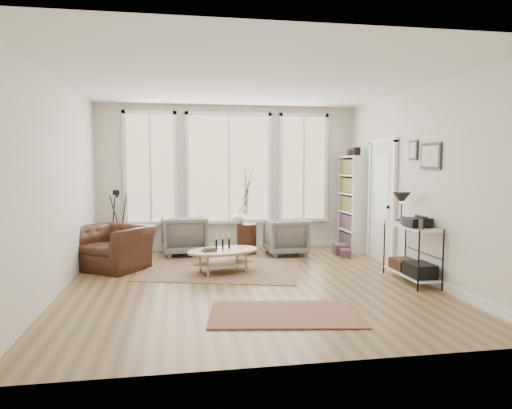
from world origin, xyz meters
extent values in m
plane|color=olive|center=(0.00, 0.00, 0.00)|extent=(5.50, 5.50, 0.00)
plane|color=white|center=(0.00, 0.00, 2.90)|extent=(5.50, 5.50, 0.00)
cube|color=silver|center=(0.00, 2.75, 1.45)|extent=(5.20, 0.04, 2.90)
cube|color=silver|center=(0.00, -2.75, 1.45)|extent=(5.20, 0.04, 2.90)
cube|color=silver|center=(-2.60, 0.00, 1.45)|extent=(0.04, 5.50, 2.90)
cube|color=silver|center=(2.60, 0.00, 1.45)|extent=(0.04, 5.50, 2.90)
cube|color=white|center=(0.00, 2.74, 0.06)|extent=(5.10, 0.04, 0.12)
cube|color=white|center=(2.58, 0.00, 0.06)|extent=(0.03, 5.40, 0.12)
cube|color=#D3BA80|center=(0.00, 2.73, 1.65)|extent=(1.60, 0.03, 2.10)
cube|color=#D3BA80|center=(-1.55, 2.73, 1.65)|extent=(0.90, 0.03, 2.10)
cube|color=#D3BA80|center=(1.55, 2.73, 1.65)|extent=(0.90, 0.03, 2.10)
cube|color=white|center=(0.00, 2.71, 1.65)|extent=(1.74, 0.06, 2.24)
cube|color=white|center=(-1.55, 2.71, 1.65)|extent=(1.04, 0.06, 2.24)
cube|color=white|center=(1.55, 2.71, 1.65)|extent=(1.04, 0.06, 2.24)
cube|color=white|center=(0.00, 2.69, 0.57)|extent=(4.10, 0.12, 0.06)
cube|color=silver|center=(2.58, 1.15, 1.05)|extent=(0.04, 0.88, 2.10)
cube|color=white|center=(2.56, 1.15, 1.30)|extent=(0.01, 0.55, 1.20)
cube|color=white|center=(2.56, 0.66, 1.05)|extent=(0.06, 0.08, 2.18)
cube|color=white|center=(2.56, 1.64, 1.05)|extent=(0.06, 0.08, 2.18)
cube|color=white|center=(2.56, 1.15, 2.14)|extent=(0.06, 1.06, 0.08)
sphere|color=black|center=(2.53, 0.82, 1.00)|extent=(0.06, 0.06, 0.06)
cube|color=white|center=(2.43, 1.81, 0.95)|extent=(0.30, 0.03, 1.90)
cube|color=white|center=(2.43, 2.63, 0.95)|extent=(0.30, 0.03, 1.90)
cube|color=white|center=(2.58, 2.23, 0.95)|extent=(0.02, 0.85, 1.90)
cube|color=white|center=(2.43, 2.23, 0.95)|extent=(0.30, 0.81, 1.90)
cube|color=brown|center=(2.43, 2.23, 0.95)|extent=(0.24, 0.75, 1.76)
cube|color=black|center=(2.43, 2.02, 1.98)|extent=(0.12, 0.10, 0.16)
sphere|color=#371E14|center=(2.43, 2.38, 1.97)|extent=(0.14, 0.14, 0.14)
cube|color=white|center=(2.38, -0.30, 0.12)|extent=(0.37, 1.07, 0.03)
cube|color=white|center=(2.38, -0.30, 0.82)|extent=(0.37, 1.07, 0.02)
cylinder|color=black|center=(2.20, -0.83, 0.42)|extent=(0.02, 0.02, 0.85)
cylinder|color=black|center=(2.56, -0.83, 0.42)|extent=(0.02, 0.02, 0.85)
cylinder|color=black|center=(2.20, 0.23, 0.42)|extent=(0.02, 0.02, 0.85)
cylinder|color=black|center=(2.56, 0.23, 0.42)|extent=(0.02, 0.02, 0.85)
cylinder|color=black|center=(2.38, 0.05, 0.88)|extent=(0.14, 0.14, 0.02)
cylinder|color=black|center=(2.38, 0.05, 1.01)|extent=(0.02, 0.02, 0.30)
cone|color=black|center=(2.38, 0.05, 1.21)|extent=(0.28, 0.28, 0.18)
cube|color=black|center=(2.38, -0.45, 0.91)|extent=(0.32, 0.30, 0.13)
cube|color=black|center=(2.38, -0.55, 0.23)|extent=(0.32, 0.45, 0.20)
cube|color=#371E14|center=(2.38, -0.08, 0.21)|extent=(0.32, 0.40, 0.16)
cube|color=black|center=(2.28, -0.72, 0.91)|extent=(0.02, 0.10, 0.14)
cube|color=black|center=(2.28, -0.18, 0.91)|extent=(0.02, 0.10, 0.12)
cube|color=black|center=(2.58, -0.40, 1.85)|extent=(0.03, 0.52, 0.38)
cube|color=silver|center=(2.56, -0.40, 1.85)|extent=(0.01, 0.44, 0.30)
cube|color=black|center=(2.58, 0.10, 1.95)|extent=(0.03, 0.24, 0.30)
cube|color=silver|center=(2.56, 0.10, 1.95)|extent=(0.01, 0.18, 0.24)
cube|color=brown|center=(-0.31, 0.95, 0.01)|extent=(2.90, 2.46, 0.01)
cube|color=maroon|center=(0.20, -1.46, 0.01)|extent=(1.87, 1.23, 0.01)
ellipsoid|color=tan|center=(-0.31, 0.72, 0.17)|extent=(1.14, 0.89, 0.03)
ellipsoid|color=tan|center=(-0.31, 0.72, 0.35)|extent=(1.33, 1.04, 0.04)
cylinder|color=tan|center=(-0.64, 0.54, 0.17)|extent=(0.03, 0.03, 0.33)
cylinder|color=tan|center=(0.01, 0.54, 0.17)|extent=(0.03, 0.03, 0.33)
cylinder|color=tan|center=(-0.64, 0.91, 0.17)|extent=(0.03, 0.03, 0.33)
cylinder|color=tan|center=(0.01, 0.91, 0.17)|extent=(0.03, 0.03, 0.33)
cylinder|color=black|center=(-0.43, 0.77, 0.45)|extent=(0.03, 0.03, 0.17)
cylinder|color=black|center=(-0.31, 0.77, 0.45)|extent=(0.03, 0.03, 0.17)
cylinder|color=black|center=(-0.20, 0.77, 0.45)|extent=(0.03, 0.03, 0.17)
cube|color=#304C2B|center=(-0.54, 0.64, 0.40)|extent=(0.20, 0.15, 0.06)
imported|color=slate|center=(-0.92, 2.27, 0.38)|extent=(0.88, 0.91, 0.76)
imported|color=slate|center=(1.00, 1.96, 0.35)|extent=(0.78, 0.80, 0.70)
cylinder|color=#371E14|center=(0.28, 2.20, 0.29)|extent=(0.39, 0.39, 0.58)
imported|color=silver|center=(0.12, 2.23, 0.72)|extent=(0.29, 0.29, 0.28)
imported|color=#371E14|center=(-2.09, 1.30, 0.35)|extent=(1.44, 1.41, 0.71)
cylinder|color=black|center=(-2.13, 2.22, 1.15)|extent=(0.05, 0.05, 0.05)
cube|color=black|center=(-2.13, 2.22, 1.21)|extent=(0.14, 0.11, 0.09)
cylinder|color=black|center=(-2.13, 2.15, 1.21)|extent=(0.05, 0.07, 0.05)
cube|color=brown|center=(2.05, 1.83, 0.10)|extent=(0.26, 0.33, 0.20)
cube|color=brown|center=(2.05, 1.55, 0.07)|extent=(0.24, 0.27, 0.15)
camera|label=1|loc=(-0.98, -6.47, 1.75)|focal=32.00mm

